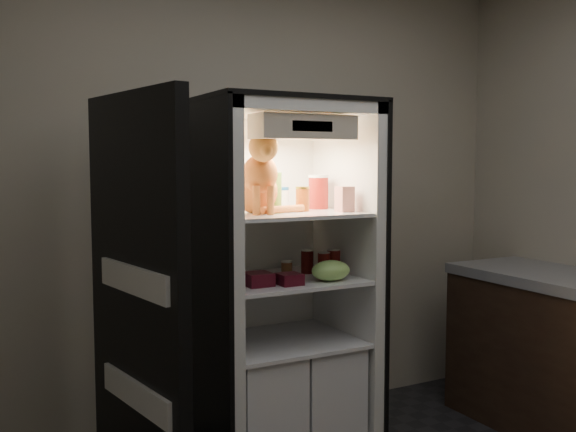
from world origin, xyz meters
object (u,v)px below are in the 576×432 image
Objects in this scene: condiment_jar at (287,268)px; grape_bag at (331,271)px; soda_can_a at (307,262)px; berry_box_right at (289,279)px; refrigerator at (278,303)px; soda_can_b at (334,262)px; mayo_tub at (281,198)px; tabby_cat at (258,181)px; cream_carton at (345,199)px; salsa_jar at (303,199)px; berry_box_left at (258,279)px; pepper_jar at (318,192)px; soda_can_c at (324,264)px; parmesan_shaker at (274,192)px.

condiment_jar is 0.27m from grape_bag.
berry_box_right is (-0.24, -0.25, -0.04)m from soda_can_a.
refrigerator reaches higher than soda_can_b.
mayo_tub is 0.96× the size of soda_can_a.
tabby_cat is 0.32m from mayo_tub.
refrigerator is 14.16× the size of cream_carton.
mayo_tub is 0.92× the size of cream_carton.
cream_carton is (0.28, -0.21, 0.56)m from refrigerator.
berry_box_left is (-0.32, -0.12, -0.38)m from salsa_jar.
refrigerator reaches higher than condiment_jar.
soda_can_b is (0.01, 0.13, -0.35)m from cream_carton.
pepper_jar is 0.47m from condiment_jar.
mayo_tub is 0.52m from grape_bag.
refrigerator is 0.58m from salsa_jar.
mayo_tub is 0.44m from soda_can_c.
soda_can_b is 0.40m from berry_box_right.
cream_carton is (0.21, -0.33, 0.00)m from mayo_tub.
tabby_cat reaches higher than berry_box_right.
berry_box_right is (0.15, -0.05, -0.00)m from berry_box_left.
mayo_tub is 0.19m from salsa_jar.
cream_carton is at bearing -4.71° from tabby_cat.
berry_box_left is at bearing 161.04° from berry_box_right.
salsa_jar is at bearing 142.14° from cream_carton.
berry_box_right is at bearing -155.69° from soda_can_b.
parmesan_shaker is 0.48m from berry_box_left.
tabby_cat is 3.53× the size of soda_can_c.
parmesan_shaker reaches higher than condiment_jar.
berry_box_left is (-0.51, -0.11, -0.04)m from soda_can_b.
berry_box_right is at bearing -152.83° from soda_can_c.
soda_can_c is at bearing 71.66° from grape_bag.
salsa_jar is at bearing -37.46° from condiment_jar.
salsa_jar is 1.57× the size of condiment_jar.
tabby_cat is 0.44m from pepper_jar.
condiment_jar is 0.39× the size of grape_bag.
tabby_cat is 3.90× the size of berry_box_right.
refrigerator is at bearing 75.61° from berry_box_right.
condiment_jar is at bearing -25.49° from refrigerator.
refrigerator is 15.38× the size of mayo_tub.
salsa_jar is 0.37m from soda_can_a.
salsa_jar is (0.11, -0.07, 0.56)m from refrigerator.
soda_can_a is 0.11m from soda_can_c.
condiment_jar is at bearing 7.27° from parmesan_shaker.
soda_can_c is at bearing 9.20° from tabby_cat.
soda_can_b is at bearing -15.11° from refrigerator.
grape_bag is at bearing -45.25° from parmesan_shaker.
condiment_jar is (0.04, -0.02, 0.19)m from refrigerator.
berry_box_right is at bearing -49.59° from tabby_cat.
soda_can_b is (0.30, -0.08, 0.22)m from refrigerator.
tabby_cat is 0.51m from condiment_jar.
parmesan_shaker is at bearing -172.73° from condiment_jar.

